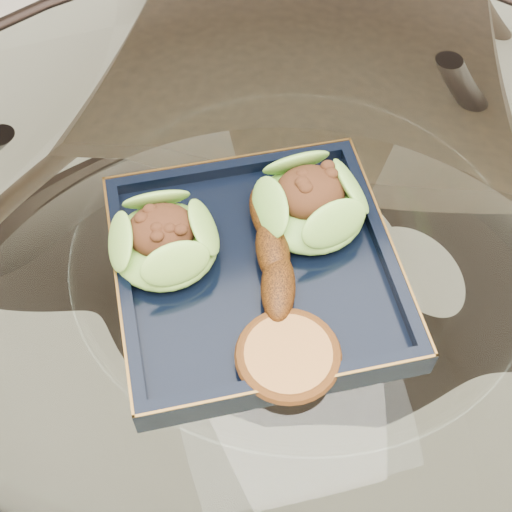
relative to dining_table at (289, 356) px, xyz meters
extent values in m
plane|color=beige|center=(0.00, 0.00, -0.60)|extent=(4.00, 4.00, 0.00)
cylinder|color=white|center=(0.00, 0.00, 0.16)|extent=(1.10, 1.10, 0.01)
torus|color=black|center=(0.00, 0.00, 0.16)|extent=(1.13, 1.13, 0.02)
torus|color=black|center=(0.00, 0.00, -0.48)|extent=(0.81, 0.81, 0.02)
cylinder|color=black|center=(0.28, 0.28, -0.22)|extent=(0.04, 0.04, 0.75)
cylinder|color=black|center=(-0.28, 0.28, -0.22)|extent=(0.04, 0.04, 0.75)
cube|color=#301D10|center=(0.15, 0.44, -0.11)|extent=(0.57, 0.57, 0.04)
cylinder|color=#301D10|center=(-0.10, 0.34, -0.36)|extent=(0.03, 0.03, 0.47)
cylinder|color=#301D10|center=(0.25, 0.19, -0.36)|extent=(0.03, 0.03, 0.47)
cylinder|color=#301D10|center=(0.05, 0.68, -0.36)|extent=(0.03, 0.03, 0.47)
cylinder|color=#301D10|center=(0.40, 0.54, -0.36)|extent=(0.03, 0.03, 0.47)
cube|color=black|center=(-0.04, 0.01, 0.17)|extent=(0.28, 0.28, 0.02)
ellipsoid|color=#589C2D|center=(-0.12, 0.05, 0.20)|extent=(0.14, 0.14, 0.04)
ellipsoid|color=#4F932A|center=(0.03, 0.06, 0.20)|extent=(0.14, 0.14, 0.04)
ellipsoid|color=#562909|center=(-0.02, 0.02, 0.20)|extent=(0.05, 0.16, 0.03)
cylinder|color=#A46936|center=(-0.03, -0.09, 0.19)|extent=(0.11, 0.11, 0.02)
camera|label=1|loc=(-0.13, -0.36, 0.76)|focal=50.00mm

